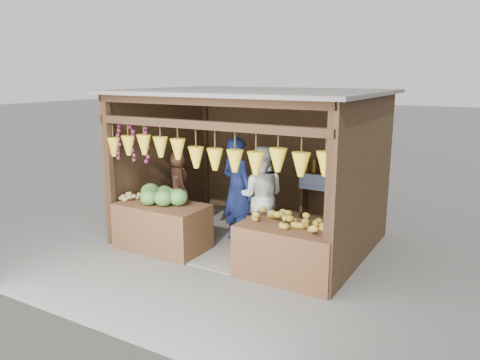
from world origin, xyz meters
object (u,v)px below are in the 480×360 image
Objects in this scene: woman_standing at (261,196)px; vendor_seated at (179,181)px; counter_right at (290,252)px; man_standing at (237,190)px; counter_left at (162,226)px.

woman_standing reaches higher than vendor_seated.
woman_standing reaches higher than counter_right.
man_standing is (-1.43, 0.92, 0.54)m from counter_right.
man_standing is 1.54m from vendor_seated.
counter_left is 1.76m from woman_standing.
counter_right is 1.26× the size of vendor_seated.
counter_right is (2.35, 0.02, 0.00)m from counter_left.
man_standing is 0.43m from woman_standing.
counter_left is at bearing 16.89° from woman_standing.
counter_left is at bearing 152.81° from vendor_seated.
vendor_seated is at bearing 157.61° from counter_right.
vendor_seated is at bearing 115.42° from counter_left.
counter_right is at bearing 164.93° from man_standing.
vendor_seated is (-0.58, 1.23, 0.49)m from counter_left.
vendor_seated is (-2.93, 1.21, 0.49)m from counter_right.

